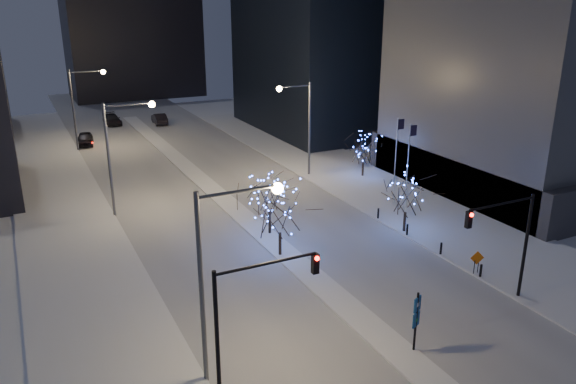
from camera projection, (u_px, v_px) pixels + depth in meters
ground at (393, 349)px, 30.61m from camera, size 160.00×160.00×0.00m
road at (197, 176)px, 60.23m from camera, size 20.00×130.00×0.02m
median at (212, 189)px, 55.97m from camera, size 2.00×80.00×0.15m
east_sidewalk at (395, 197)px, 53.82m from camera, size 10.00×90.00×0.15m
west_sidewalk at (77, 255)px, 41.62m from camera, size 8.00×90.00×0.15m
midrise_block at (574, 32)px, 55.25m from camera, size 30.00×22.00×30.00m
plinth at (553, 159)px, 59.50m from camera, size 30.00×24.00×4.00m
street_lamp_w_near at (222, 259)px, 26.42m from camera, size 4.40×0.56×10.00m
street_lamp_w_mid at (120, 143)px, 47.58m from camera, size 4.40×0.56×10.00m
street_lamp_w_far at (81, 98)px, 68.73m from camera, size 4.40×0.56×10.00m
street_lamp_east at (302, 117)px, 58.13m from camera, size 3.90×0.56×10.00m
traffic_signal_west at (249, 308)px, 25.50m from camera, size 5.26×0.43×7.00m
traffic_signal_east at (510, 233)px, 33.66m from camera, size 5.26×0.43×7.00m
flagpoles at (402, 158)px, 49.27m from camera, size 1.35×2.60×8.00m
bollards at (423, 239)px, 43.17m from camera, size 0.16×12.16×0.90m
car_near at (85, 139)px, 72.81m from camera, size 2.66×5.07×1.64m
car_mid at (159, 119)px, 85.20m from camera, size 1.93×4.96×1.61m
car_far at (112, 119)px, 84.85m from camera, size 2.28×5.32×1.53m
holiday_tree_median_near at (280, 211)px, 40.44m from camera, size 5.60×5.60×5.49m
holiday_tree_median_far at (269, 195)px, 44.30m from camera, size 4.06×4.06×4.91m
holiday_tree_plaza_near at (407, 194)px, 44.76m from camera, size 5.47×5.47×5.02m
holiday_tree_plaza_far at (364, 149)px, 59.10m from camera, size 4.89×4.89×4.74m
wayfinding_sign at (416, 316)px, 29.63m from camera, size 0.62×0.33×3.60m
construction_sign at (477, 260)px, 38.42m from camera, size 0.96×0.34×1.65m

